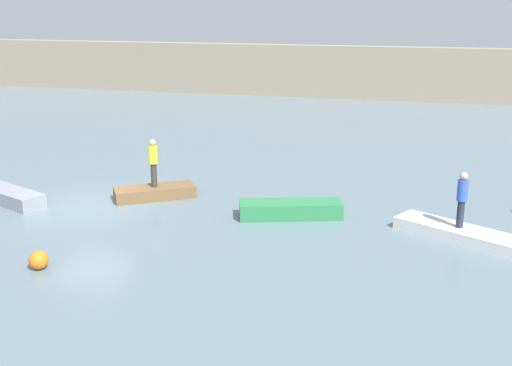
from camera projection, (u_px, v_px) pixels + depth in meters
name	position (u px, v px, depth m)	size (l,w,h in m)	color
ground_plane	(90.00, 207.00, 22.99)	(120.00, 120.00, 0.00)	slate
embankment_wall	(276.00, 70.00, 48.80)	(80.00, 1.20, 3.79)	gray
rowboat_grey	(10.00, 196.00, 23.39)	(3.15, 0.96, 0.50)	gray
rowboat_brown	(155.00, 192.00, 23.92)	(2.91, 1.04, 0.44)	brown
rowboat_green	(291.00, 209.00, 21.83)	(3.43, 0.99, 0.54)	#2D7F47
rowboat_white	(459.00, 233.00, 19.86)	(3.99, 1.07, 0.38)	white
person_blue_shirt	(462.00, 197.00, 19.54)	(0.32, 0.32, 1.74)	#232838
person_hiviz_shirt	(153.00, 160.00, 23.58)	(0.32, 0.32, 1.78)	#38332D
mooring_buoy	(39.00, 260.00, 17.64)	(0.53, 0.53, 0.53)	orange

